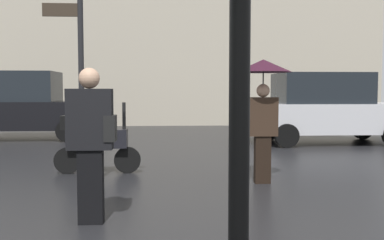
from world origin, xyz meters
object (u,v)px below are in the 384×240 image
object	(u,v)px
pedestrian_with_umbrella	(263,89)
parked_car_left	(326,108)
street_signpost	(81,59)
parked_car_right	(21,106)
pedestrian_with_bag	(91,136)
parked_scooter	(95,142)

from	to	relation	value
pedestrian_with_umbrella	parked_car_left	xyz separation A→B (m)	(2.90, 5.11, -0.51)
pedestrian_with_umbrella	street_signpost	distance (m)	2.74
pedestrian_with_umbrella	parked_car_left	distance (m)	5.90
parked_car_left	street_signpost	xyz separation A→B (m)	(-5.58, -5.47, 0.93)
pedestrian_with_umbrella	parked_car_left	bearing A→B (deg)	156.79
parked_car_right	street_signpost	bearing A→B (deg)	119.59
pedestrian_with_umbrella	pedestrian_with_bag	bearing A→B (deg)	-43.48
parked_scooter	street_signpost	xyz separation A→B (m)	(0.04, -1.34, 1.32)
parked_car_right	parked_scooter	bearing A→B (deg)	124.03
pedestrian_with_bag	parked_car_left	xyz separation A→B (m)	(5.20, 7.06, 0.00)
parked_car_left	street_signpost	distance (m)	7.87
pedestrian_with_bag	street_signpost	size ratio (longest dim) A/B	0.54
pedestrian_with_bag	parked_car_right	xyz separation A→B (m)	(-3.44, 8.61, 0.04)
pedestrian_with_bag	street_signpost	distance (m)	1.88
street_signpost	parked_car_left	bearing A→B (deg)	44.43
parked_car_right	street_signpost	xyz separation A→B (m)	(3.06, -7.02, 0.89)
street_signpost	pedestrian_with_umbrella	bearing A→B (deg)	7.64
pedestrian_with_umbrella	parked_car_right	distance (m)	8.81
pedestrian_with_bag	parked_car_left	distance (m)	8.77
pedestrian_with_umbrella	parked_car_right	size ratio (longest dim) A/B	0.43
pedestrian_with_bag	parked_car_left	bearing A→B (deg)	-142.18
pedestrian_with_bag	parked_scooter	bearing A→B (deg)	-97.63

